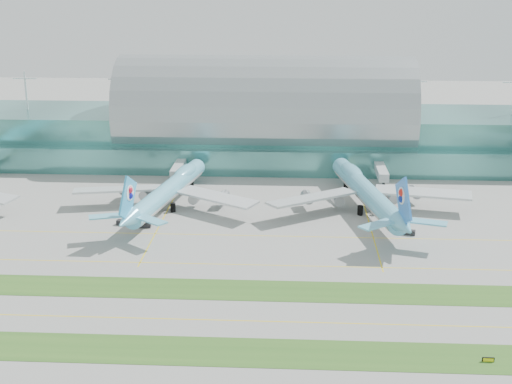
# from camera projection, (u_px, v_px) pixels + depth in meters

# --- Properties ---
(ground) EXTENTS (700.00, 700.00, 0.00)m
(ground) POSITION_uv_depth(u_px,v_px,m) (244.00, 294.00, 176.02)
(ground) COLOR gray
(ground) RESTS_ON ground
(terminal) EXTENTS (340.00, 69.10, 36.00)m
(terminal) POSITION_uv_depth(u_px,v_px,m) (265.00, 126.00, 294.30)
(terminal) COLOR #3D7A75
(terminal) RESTS_ON ground
(grass_strip_near) EXTENTS (420.00, 12.00, 0.08)m
(grass_strip_near) POSITION_uv_depth(u_px,v_px,m) (235.00, 352.00, 149.36)
(grass_strip_near) COLOR #2D591E
(grass_strip_near) RESTS_ON ground
(grass_strip_far) EXTENTS (420.00, 12.00, 0.08)m
(grass_strip_far) POSITION_uv_depth(u_px,v_px,m) (245.00, 290.00, 177.91)
(grass_strip_far) COLOR #2D591E
(grass_strip_far) RESTS_ON ground
(taxiline_b) EXTENTS (420.00, 0.35, 0.01)m
(taxiline_b) POSITION_uv_depth(u_px,v_px,m) (240.00, 321.00, 162.69)
(taxiline_b) COLOR yellow
(taxiline_b) RESTS_ON ground
(taxiline_c) EXTENTS (420.00, 0.35, 0.01)m
(taxiline_c) POSITION_uv_depth(u_px,v_px,m) (249.00, 265.00, 193.15)
(taxiline_c) COLOR yellow
(taxiline_c) RESTS_ON ground
(taxiline_d) EXTENTS (420.00, 0.35, 0.01)m
(taxiline_d) POSITION_uv_depth(u_px,v_px,m) (253.00, 236.00, 214.09)
(taxiline_d) COLOR yellow
(taxiline_d) RESTS_ON ground
(airliner_b) EXTENTS (63.74, 73.24, 20.27)m
(airliner_b) POSITION_uv_depth(u_px,v_px,m) (169.00, 189.00, 237.74)
(airliner_b) COLOR #64C0DE
(airliner_b) RESTS_ON ground
(airliner_c) EXTENTS (67.90, 78.08, 21.64)m
(airliner_c) POSITION_uv_depth(u_px,v_px,m) (366.00, 191.00, 234.67)
(airliner_c) COLOR #60B6D3
(airliner_c) RESTS_ON ground
(gse_c) EXTENTS (3.60, 2.44, 1.47)m
(gse_c) POSITION_uv_depth(u_px,v_px,m) (122.00, 222.00, 222.98)
(gse_c) COLOR black
(gse_c) RESTS_ON ground
(gse_d) EXTENTS (3.62, 2.24, 1.32)m
(gse_d) POSITION_uv_depth(u_px,v_px,m) (145.00, 225.00, 220.66)
(gse_d) COLOR black
(gse_d) RESTS_ON ground
(gse_e) EXTENTS (3.21, 2.41, 1.49)m
(gse_e) POSITION_uv_depth(u_px,v_px,m) (395.00, 220.00, 225.44)
(gse_e) COLOR gold
(gse_e) RESTS_ON ground
(gse_f) EXTENTS (3.90, 2.48, 1.52)m
(gse_f) POSITION_uv_depth(u_px,v_px,m) (409.00, 232.00, 214.53)
(gse_f) COLOR black
(gse_f) RESTS_ON ground
(taxiway_sign_east) EXTENTS (2.49, 0.38, 1.05)m
(taxiway_sign_east) POSITION_uv_depth(u_px,v_px,m) (488.00, 360.00, 145.54)
(taxiway_sign_east) COLOR black
(taxiway_sign_east) RESTS_ON ground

